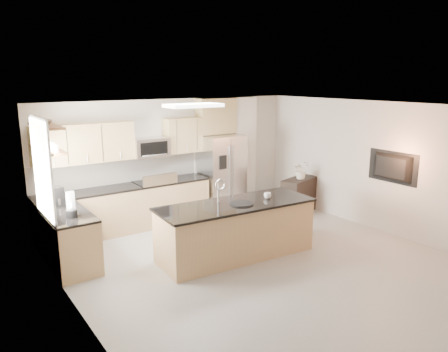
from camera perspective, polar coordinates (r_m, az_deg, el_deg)
floor at (r=7.44m, az=5.45°, el=-11.49°), size 6.50×6.50×0.00m
ceiling at (r=6.80m, az=5.91°, el=8.91°), size 6.00×6.50×0.02m
wall_back at (r=9.66m, az=-6.83°, el=2.25°), size 6.00×0.02×2.60m
wall_left at (r=5.63m, az=-18.54°, el=-6.02°), size 0.02×6.50×2.60m
wall_right at (r=9.19m, az=20.15°, el=1.01°), size 0.02×6.50×2.60m
back_counter at (r=9.07m, az=-12.62°, el=-4.04°), size 3.55×0.66×1.44m
left_counter at (r=7.68m, az=-19.67°, el=-7.72°), size 0.66×1.50×0.92m
range at (r=9.30m, az=-9.02°, el=-3.47°), size 0.76×0.64×1.14m
upper_cabinets at (r=8.90m, az=-13.88°, el=4.50°), size 3.50×0.33×0.75m
microwave at (r=9.16m, az=-9.61°, el=3.68°), size 0.76×0.40×0.40m
refrigerator at (r=9.95m, az=-0.36°, el=0.25°), size 0.92×0.78×1.78m
partition_column at (r=10.49m, az=2.39°, el=3.17°), size 0.60×0.30×2.60m
window at (r=7.30m, az=-22.64°, el=0.72°), size 0.04×1.15×1.65m
shelf_lower at (r=7.37m, az=-22.05°, el=3.25°), size 0.30×1.20×0.04m
shelf_upper at (r=7.32m, az=-22.29°, el=6.11°), size 0.30×1.20×0.04m
ceiling_fixture at (r=7.87m, az=-4.01°, el=9.18°), size 1.00×0.50×0.06m
island at (r=7.60m, az=1.54°, el=-7.00°), size 2.81×1.18×1.37m
credenza at (r=10.18m, az=9.79°, el=-2.49°), size 1.08×0.69×0.80m
cup at (r=7.78m, az=5.71°, el=-2.55°), size 0.17×0.17×0.10m
platter at (r=7.40m, az=2.32°, el=-3.62°), size 0.44×0.44×0.02m
blender at (r=7.18m, az=-19.36°, el=-3.75°), size 0.18×0.18×0.41m
kettle at (r=7.35m, az=-19.27°, el=-3.89°), size 0.20×0.20×0.25m
coffee_maker at (r=7.90m, az=-20.98°, el=-2.55°), size 0.22×0.25×0.33m
bowl at (r=7.39m, az=-22.46°, el=6.59°), size 0.40×0.40×0.08m
flower_vase at (r=10.00m, az=10.09°, el=1.39°), size 0.63×0.57×0.62m
television at (r=8.99m, az=20.87°, el=1.04°), size 0.14×1.08×0.62m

